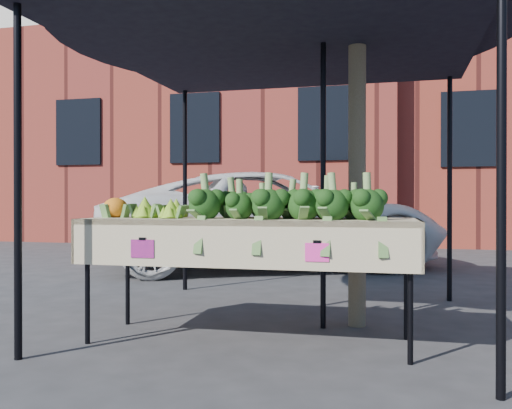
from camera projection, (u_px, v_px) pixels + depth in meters
name	position (u px, v px, depth m)	size (l,w,h in m)	color
ground	(257.00, 340.00, 4.07)	(90.00, 90.00, 0.00)	#2D2D2F
table	(249.00, 280.00, 4.02)	(2.42, 0.86, 0.90)	#C8B990
canopy	(283.00, 160.00, 4.61)	(3.16, 3.16, 2.74)	black
broccoli_heap	(287.00, 199.00, 3.98)	(1.39, 0.59, 0.28)	#10330F
romanesco_cluster	(164.00, 204.00, 4.17)	(0.44, 0.48, 0.21)	#7BC029
cauliflower_pair	(116.00, 205.00, 4.23)	(0.21, 0.21, 0.19)	orange
vehicle	(273.00, 97.00, 8.50)	(2.43, 1.46, 5.26)	white
street_tree	(357.00, 74.00, 4.52)	(2.10, 2.10, 4.14)	#1E4C14
building_left	(195.00, 88.00, 16.90)	(12.00, 8.00, 9.00)	maroon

